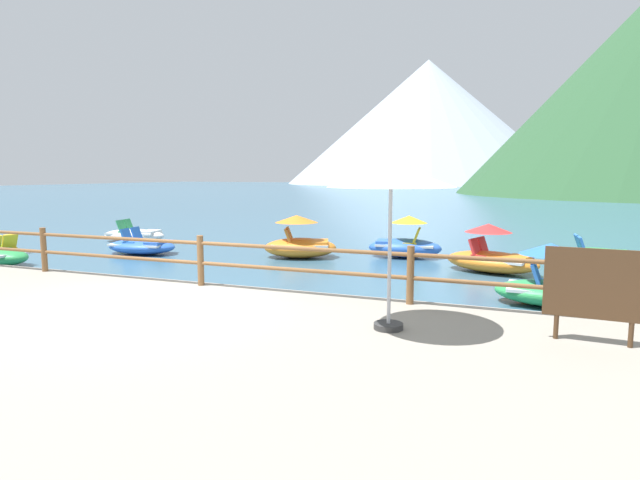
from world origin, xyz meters
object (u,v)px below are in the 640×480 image
pedal_boat_2 (142,246)px  pedal_boat_3 (134,235)px  pedal_boat_5 (492,256)px  pedal_boat_4 (555,285)px  pedal_boat_7 (300,243)px  sign_board (596,286)px  pedal_boat_0 (594,259)px  pedal_boat_6 (405,243)px  beach_umbrella (391,177)px

pedal_boat_2 → pedal_boat_3: 3.16m
pedal_boat_2 → pedal_boat_5: size_ratio=0.89×
pedal_boat_4 → pedal_boat_7: bearing=152.3°
pedal_boat_5 → sign_board: bearing=-77.6°
pedal_boat_0 → pedal_boat_6: pedal_boat_6 is taller
pedal_boat_3 → pedal_boat_4: 14.67m
sign_board → pedal_boat_2: size_ratio=0.51×
pedal_boat_2 → pedal_boat_3: pedal_boat_3 is taller
pedal_boat_0 → pedal_boat_2: 13.04m
pedal_boat_6 → pedal_boat_7: pedal_boat_7 is taller
pedal_boat_5 → pedal_boat_6: bearing=148.8°
pedal_boat_0 → pedal_boat_2: (-12.91, -1.87, -0.07)m
beach_umbrella → pedal_boat_7: size_ratio=0.90×
pedal_boat_3 → pedal_boat_4: size_ratio=1.13×
beach_umbrella → pedal_boat_3: (-11.60, 8.53, -2.19)m
sign_board → beach_umbrella: bearing=-172.6°
pedal_boat_0 → pedal_boat_4: bearing=-105.8°
pedal_boat_0 → pedal_boat_7: (-7.98, -0.75, 0.13)m
pedal_boat_2 → pedal_boat_4: (11.69, -2.44, 0.15)m
pedal_boat_2 → pedal_boat_7: (4.93, 1.11, 0.20)m
pedal_boat_3 → pedal_boat_4: (13.91, -4.68, 0.14)m
beach_umbrella → pedal_boat_0: size_ratio=0.97×
pedal_boat_7 → pedal_boat_6: bearing=21.1°
pedal_boat_2 → pedal_boat_0: bearing=8.2°
pedal_boat_4 → pedal_boat_0: bearing=74.2°
pedal_boat_3 → pedal_boat_6: size_ratio=1.10×
sign_board → pedal_boat_6: sign_board is taller
pedal_boat_5 → pedal_boat_7: (-5.49, 0.40, 0.04)m
pedal_boat_5 → pedal_boat_6: pedal_boat_6 is taller
sign_board → beach_umbrella: 2.85m
sign_board → beach_umbrella: (-2.51, -0.33, 1.32)m
beach_umbrella → pedal_boat_7: 8.86m
pedal_boat_4 → pedal_boat_3: bearing=161.4°
pedal_boat_4 → pedal_boat_7: size_ratio=0.90×
pedal_boat_6 → pedal_boat_5: bearing=-31.2°
sign_board → pedal_boat_4: sign_board is taller
pedal_boat_0 → pedal_boat_4: pedal_boat_4 is taller
pedal_boat_3 → pedal_boat_6: 10.10m
pedal_boat_5 → pedal_boat_7: 5.50m
beach_umbrella → pedal_boat_5: beach_umbrella is taller
pedal_boat_4 → pedal_boat_7: pedal_boat_7 is taller
pedal_boat_7 → sign_board: bearing=-45.5°
pedal_boat_3 → pedal_boat_0: bearing=-1.4°
pedal_boat_0 → pedal_boat_3: pedal_boat_0 is taller
pedal_boat_5 → beach_umbrella: bearing=-98.5°
pedal_boat_3 → pedal_boat_5: (12.64, -1.53, 0.15)m
sign_board → pedal_boat_4: bearing=93.2°
pedal_boat_0 → pedal_boat_4: size_ratio=1.03×
pedal_boat_5 → pedal_boat_7: bearing=175.8°
pedal_boat_2 → pedal_boat_7: pedal_boat_7 is taller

